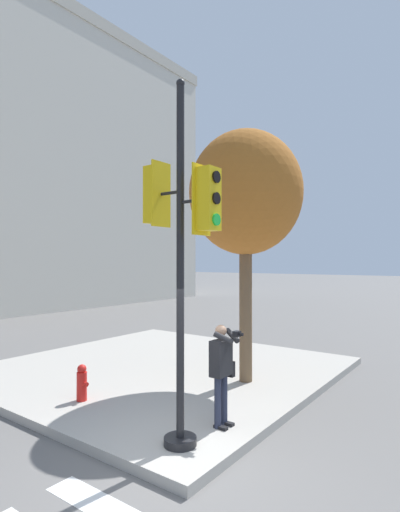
{
  "coord_description": "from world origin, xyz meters",
  "views": [
    {
      "loc": [
        -4.36,
        -3.51,
        2.91
      ],
      "look_at": [
        1.1,
        0.49,
        3.0
      ],
      "focal_mm": 28.0,
      "sensor_mm": 36.0,
      "label": 1
    }
  ],
  "objects_px": {
    "person_photographer": "(222,366)",
    "traffic_signal_pole": "(180,241)",
    "street_tree": "(246,194)",
    "fire_hydrant": "(82,383)"
  },
  "relations": [
    {
      "from": "traffic_signal_pole",
      "to": "street_tree",
      "type": "height_order",
      "value": "street_tree"
    },
    {
      "from": "traffic_signal_pole",
      "to": "person_photographer",
      "type": "relative_size",
      "value": 3.27
    },
    {
      "from": "person_photographer",
      "to": "traffic_signal_pole",
      "type": "bearing_deg",
      "value": 172.27
    },
    {
      "from": "traffic_signal_pole",
      "to": "person_photographer",
      "type": "height_order",
      "value": "traffic_signal_pole"
    },
    {
      "from": "person_photographer",
      "to": "street_tree",
      "type": "xyz_separation_m",
      "value": [
        2.4,
        0.92,
        3.29
      ]
    },
    {
      "from": "street_tree",
      "to": "traffic_signal_pole",
      "type": "bearing_deg",
      "value": -166.78
    },
    {
      "from": "person_photographer",
      "to": "fire_hydrant",
      "type": "distance_m",
      "value": 3.02
    },
    {
      "from": "person_photographer",
      "to": "street_tree",
      "type": "relative_size",
      "value": 0.29
    },
    {
      "from": "person_photographer",
      "to": "fire_hydrant",
      "type": "relative_size",
      "value": 2.37
    },
    {
      "from": "traffic_signal_pole",
      "to": "fire_hydrant",
      "type": "distance_m",
      "value": 3.87
    }
  ]
}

